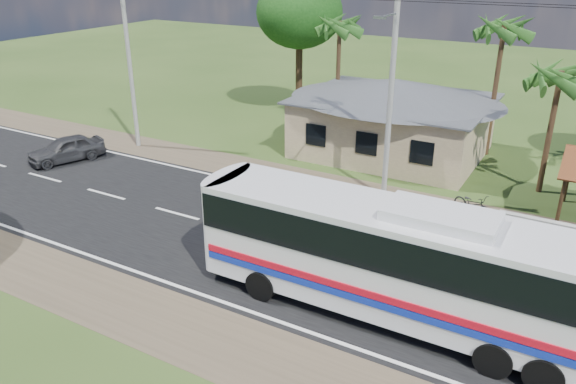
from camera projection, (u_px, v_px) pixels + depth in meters
The scene contains 11 objects.
ground at pixel (260, 237), 23.56m from camera, with size 120.00×120.00×0.00m, color #294017.
road at pixel (260, 236), 23.56m from camera, with size 120.00×16.00×0.03m.
house at pixel (394, 109), 32.44m from camera, with size 12.40×10.00×5.00m.
utility_poles at pixel (385, 78), 25.25m from camera, with size 32.80×2.22×11.00m.
palm_near at pixel (560, 77), 25.77m from camera, with size 2.80×2.80×6.70m.
palm_mid at pixel (504, 29), 30.38m from camera, with size 2.80×2.80×8.20m.
palm_far at pixel (340, 26), 35.52m from camera, with size 2.80×2.80×7.70m.
tree_behind_house at pixel (299, 13), 38.76m from camera, with size 6.00×6.00×9.61m.
coach_bus at pixel (401, 255), 17.45m from camera, with size 13.20×2.91×4.10m.
motorcycle at pixel (472, 204), 25.36m from camera, with size 0.68×1.96×1.03m, color black.
small_car at pixel (66, 149), 31.85m from camera, with size 1.70×4.21×1.44m, color #2C2C2E.
Camera 1 is at (11.37, -17.59, 11.02)m, focal length 35.00 mm.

